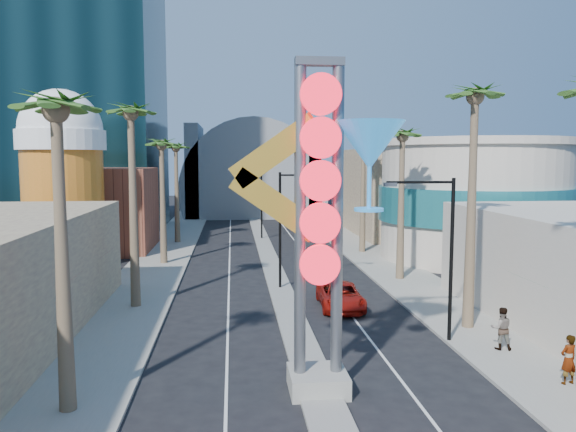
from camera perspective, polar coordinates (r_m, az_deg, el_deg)
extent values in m
plane|color=black|center=(19.92, 4.44, -20.70)|extent=(240.00, 240.00, 0.00)
cube|color=gray|center=(53.65, -12.38, -3.76)|extent=(5.00, 100.00, 0.15)
cube|color=gray|center=(54.77, 7.81, -3.48)|extent=(5.00, 100.00, 0.15)
cube|color=gray|center=(56.33, -2.36, -3.17)|extent=(1.60, 84.00, 0.15)
cube|color=black|center=(73.81, -21.39, 18.05)|extent=(20.00, 20.00, 50.00)
cube|color=brown|center=(57.21, -18.60, 0.63)|extent=(10.00, 10.00, 8.00)
cube|color=#8B6D59|center=(68.40, 10.63, 2.48)|extent=(10.00, 20.00, 10.00)
cylinder|color=#B47318|center=(49.66, -21.81, 0.92)|extent=(6.40, 6.40, 10.00)
cylinder|color=white|center=(49.53, -22.05, 7.16)|extent=(7.00, 7.00, 1.60)
sphere|color=white|center=(49.56, -22.08, 8.08)|extent=(6.60, 6.60, 6.60)
cylinder|color=beige|center=(52.19, 18.30, 1.26)|extent=(16.00, 16.00, 10.00)
cylinder|color=teal|center=(52.19, 18.30, 1.26)|extent=(16.60, 16.60, 3.00)
cylinder|color=beige|center=(52.07, 18.49, 7.09)|extent=(16.60, 16.60, 0.60)
cylinder|color=slate|center=(89.73, -3.64, 2.70)|extent=(22.00, 16.00, 22.00)
cube|color=slate|center=(89.75, -9.42, 4.55)|extent=(2.00, 16.00, 14.00)
cube|color=slate|center=(90.38, 2.08, 4.64)|extent=(2.00, 16.00, 14.00)
cube|color=gray|center=(22.46, 3.05, -16.40)|extent=(2.20, 2.20, 0.80)
cylinder|color=slate|center=(20.83, 1.23, -0.77)|extent=(0.44, 0.44, 12.00)
cylinder|color=slate|center=(21.04, 5.02, -0.72)|extent=(0.44, 0.44, 12.00)
cube|color=slate|center=(21.08, 3.23, 15.40)|extent=(1.80, 0.50, 0.30)
cylinder|color=red|center=(20.57, 3.36, 12.26)|extent=(1.50, 0.25, 1.50)
cylinder|color=red|center=(20.45, 3.34, 7.94)|extent=(1.50, 0.25, 1.50)
cylinder|color=red|center=(20.45, 3.31, 3.60)|extent=(1.50, 0.25, 1.50)
cylinder|color=red|center=(20.57, 3.29, -0.72)|extent=(1.50, 0.25, 1.50)
cylinder|color=red|center=(20.81, 3.26, -4.97)|extent=(1.50, 0.25, 1.50)
cube|color=gold|center=(20.60, -1.25, 6.68)|extent=(3.47, 0.25, 2.80)
cube|color=gold|center=(20.67, -1.24, 1.13)|extent=(3.47, 0.25, 2.80)
cone|color=#247FCC|center=(21.17, 8.31, 7.14)|extent=(2.60, 2.60, 1.80)
cylinder|color=#247FCC|center=(21.19, 8.25, 2.81)|extent=(0.16, 0.16, 1.60)
cylinder|color=#247FCC|center=(21.24, 8.21, 0.66)|extent=(1.10, 1.10, 0.12)
cylinder|color=black|center=(37.99, -0.81, -1.56)|extent=(0.18, 0.18, 8.00)
cube|color=black|center=(37.88, 1.90, 4.18)|extent=(3.60, 0.12, 0.12)
cube|color=slate|center=(38.13, 4.29, 4.03)|extent=(0.60, 0.25, 0.18)
cylinder|color=black|center=(61.82, -2.70, 1.29)|extent=(0.18, 0.18, 8.00)
cube|color=black|center=(61.56, -4.40, 4.80)|extent=(3.60, 0.12, 0.12)
cube|color=slate|center=(61.55, -5.89, 4.70)|extent=(0.60, 0.25, 0.18)
cylinder|color=black|center=(28.00, 16.25, -4.47)|extent=(0.18, 0.18, 8.00)
cube|color=black|center=(27.03, 13.29, 3.36)|extent=(3.24, 0.12, 0.12)
cube|color=slate|center=(26.60, 10.35, 3.17)|extent=(0.60, 0.25, 0.18)
cylinder|color=brown|center=(20.71, -21.95, -4.73)|extent=(0.40, 0.40, 10.50)
sphere|color=#264E1A|center=(20.45, -22.51, 9.90)|extent=(2.40, 2.40, 2.40)
cylinder|color=brown|center=(34.18, -15.44, 0.35)|extent=(0.40, 0.40, 11.50)
sphere|color=#264E1A|center=(34.14, -15.70, 10.00)|extent=(2.40, 2.40, 2.40)
cylinder|color=brown|center=(48.05, -12.60, 1.05)|extent=(0.40, 0.40, 10.00)
sphere|color=#264E1A|center=(47.90, -12.74, 7.02)|extent=(2.40, 2.40, 2.40)
cylinder|color=brown|center=(59.95, -11.23, 2.00)|extent=(0.40, 0.40, 10.00)
sphere|color=#264E1A|center=(59.83, -11.33, 6.79)|extent=(2.40, 2.40, 2.40)
cylinder|color=brown|center=(30.26, 18.12, 0.06)|extent=(0.40, 0.40, 12.00)
sphere|color=#264E1A|center=(30.28, 18.48, 11.43)|extent=(2.40, 2.40, 2.40)
cylinder|color=brown|center=(41.54, 11.41, 0.69)|extent=(0.40, 0.40, 10.50)
sphere|color=#264E1A|center=(41.41, 11.56, 7.94)|extent=(2.40, 2.40, 2.40)
cylinder|color=brown|center=(53.05, 7.62, 2.39)|extent=(0.40, 0.40, 11.50)
sphere|color=#264E1A|center=(53.02, 7.71, 8.60)|extent=(2.40, 2.40, 2.40)
imported|color=#A2140C|center=(33.93, 5.35, -8.09)|extent=(2.67, 5.44, 1.49)
imported|color=gray|center=(24.99, 26.60, -12.89)|extent=(0.80, 0.62, 1.97)
imported|color=gray|center=(28.05, 20.86, -10.61)|extent=(1.10, 0.94, 1.97)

